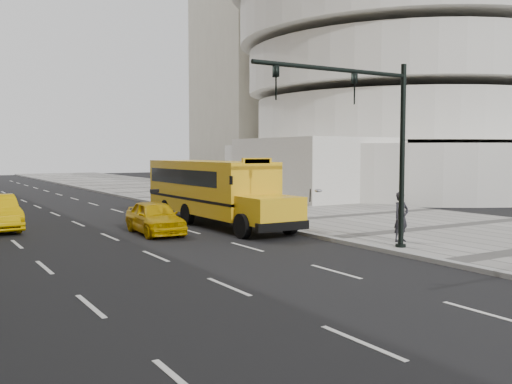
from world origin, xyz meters
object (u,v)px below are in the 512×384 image
school_bus (212,187)px  pedestrian (401,217)px  taxi_near (155,217)px  traffic_signal (372,132)px

school_bus → pedestrian: (2.96, -9.40, -0.70)m
pedestrian → school_bus: bearing=106.2°
school_bus → taxi_near: bearing=-153.2°
school_bus → traffic_signal: (0.69, -10.24, 2.33)m
school_bus → pedestrian: size_ratio=6.34×
school_bus → taxi_near: 4.16m
pedestrian → traffic_signal: traffic_signal is taller
taxi_near → school_bus: bearing=29.9°
pedestrian → traffic_signal: bearing=-161.0°
taxi_near → traffic_signal: 10.05m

